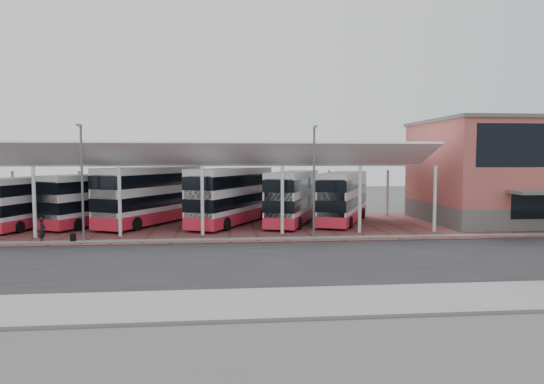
% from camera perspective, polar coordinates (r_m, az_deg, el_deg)
% --- Properties ---
extents(ground, '(140.00, 140.00, 0.00)m').
position_cam_1_polar(ground, '(28.66, 3.28, -7.68)').
color(ground, '#3E413C').
extents(road, '(120.00, 14.00, 0.02)m').
position_cam_1_polar(road, '(27.69, 3.60, -8.07)').
color(road, black).
rests_on(road, ground).
extents(forecourt, '(72.00, 16.00, 0.06)m').
position_cam_1_polar(forecourt, '(41.62, 3.22, -3.97)').
color(forecourt, brown).
rests_on(forecourt, ground).
extents(sidewalk, '(120.00, 4.00, 0.14)m').
position_cam_1_polar(sidewalk, '(20.06, 7.37, -12.62)').
color(sidewalk, slate).
rests_on(sidewalk, ground).
extents(north_kerb, '(120.00, 0.80, 0.14)m').
position_cam_1_polar(north_kerb, '(34.68, 1.68, -5.51)').
color(north_kerb, slate).
rests_on(north_kerb, ground).
extents(yellow_line_near, '(120.00, 0.12, 0.01)m').
position_cam_1_polar(yellow_line_near, '(21.95, 6.17, -11.27)').
color(yellow_line_near, '#EABB05').
rests_on(yellow_line_near, road).
extents(yellow_line_far, '(120.00, 0.12, 0.01)m').
position_cam_1_polar(yellow_line_far, '(22.23, 6.01, -11.07)').
color(yellow_line_far, '#EABB05').
rests_on(yellow_line_far, road).
extents(canopy, '(37.00, 11.63, 7.07)m').
position_cam_1_polar(canopy, '(41.69, -7.91, 3.96)').
color(canopy, silver).
rests_on(canopy, ground).
extents(terminal, '(18.40, 14.40, 9.25)m').
position_cam_1_polar(terminal, '(49.85, 27.68, 2.23)').
color(terminal, '#5C5957').
rests_on(terminal, ground).
extents(lamp_west, '(0.16, 0.90, 8.07)m').
position_cam_1_polar(lamp_west, '(35.36, -21.45, 1.39)').
color(lamp_west, '#58595F').
rests_on(lamp_west, ground).
extents(lamp_east, '(0.16, 0.90, 8.07)m').
position_cam_1_polar(lamp_east, '(34.62, 4.96, 1.60)').
color(lamp_east, '#58595F').
rests_on(lamp_east, ground).
extents(bus_0, '(5.21, 10.44, 4.20)m').
position_cam_1_polar(bus_0, '(45.14, -26.22, -1.05)').
color(bus_0, silver).
rests_on(bus_0, forecourt).
extents(bus_1, '(7.08, 10.57, 4.38)m').
position_cam_1_polar(bus_1, '(44.55, -20.05, -0.83)').
color(bus_1, silver).
rests_on(bus_1, forecourt).
extents(bus_2, '(8.11, 11.95, 4.97)m').
position_cam_1_polar(bus_2, '(43.48, -14.03, -0.43)').
color(bus_2, silver).
rests_on(bus_2, forecourt).
extents(bus_3, '(7.85, 11.77, 4.88)m').
position_cam_1_polar(bus_3, '(42.29, -4.72, -0.51)').
color(bus_3, silver).
rests_on(bus_3, forecourt).
extents(bus_4, '(6.27, 11.30, 4.58)m').
position_cam_1_polar(bus_4, '(42.69, 2.53, -0.66)').
color(bus_4, silver).
rests_on(bus_4, forecourt).
extents(bus_5, '(6.83, 10.97, 4.50)m').
position_cam_1_polar(bus_5, '(43.67, 8.40, -0.64)').
color(bus_5, silver).
rests_on(bus_5, forecourt).
extents(pedestrian, '(0.44, 0.64, 1.71)m').
position_cam_1_polar(pedestrian, '(36.67, -25.42, -4.04)').
color(pedestrian, black).
rests_on(pedestrian, forecourt).
extents(suitcase, '(0.34, 0.25, 0.59)m').
position_cam_1_polar(suitcase, '(35.88, -22.36, -5.03)').
color(suitcase, black).
rests_on(suitcase, forecourt).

